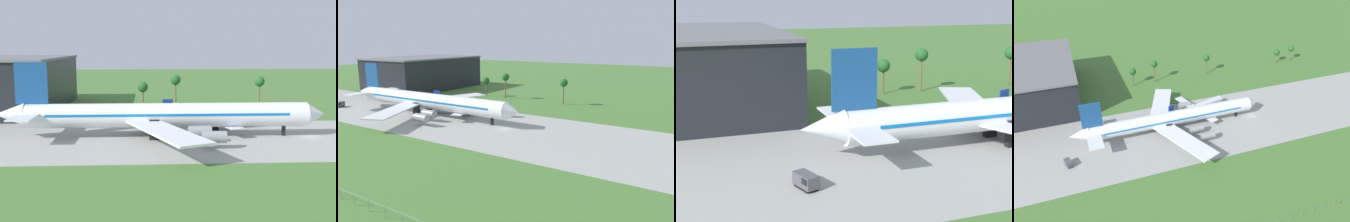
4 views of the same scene
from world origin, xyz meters
TOP-DOWN VIEW (x-y plane):
  - ground_plane at (0.00, 0.00)m, footprint 600.00×600.00m
  - taxiway_strip at (0.00, 0.00)m, footprint 320.00×44.00m
  - jet_airliner at (-36.31, 2.06)m, footprint 79.90×58.16m
  - regional_aircraft at (-22.46, 10.22)m, footprint 28.74×26.13m
  - terminal_building at (-87.71, 51.80)m, footprint 36.72×61.20m
  - palm_tree_row at (5.74, 48.28)m, footprint 100.78×3.60m

SIDE VIEW (x-z plane):
  - ground_plane at x=0.00m, z-range 0.00..0.00m
  - taxiway_strip at x=0.00m, z-range 0.00..0.02m
  - regional_aircraft at x=-22.46m, z-range -1.48..7.20m
  - jet_airliner at x=-36.31m, z-range -3.77..14.42m
  - palm_tree_row at x=5.74m, z-range 2.15..14.18m
  - terminal_building at x=-87.71m, z-range 0.02..18.14m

